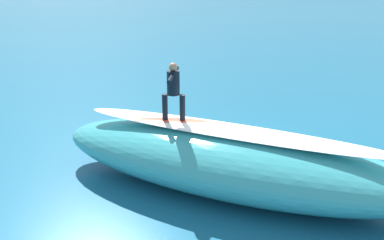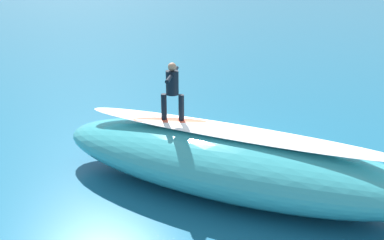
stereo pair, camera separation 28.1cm
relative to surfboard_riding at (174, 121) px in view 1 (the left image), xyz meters
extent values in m
plane|color=#196084|center=(-1.41, -1.28, -1.58)|extent=(120.00, 120.00, 0.00)
ellipsoid|color=teal|center=(-1.45, 0.50, -0.81)|extent=(9.71, 5.73, 1.53)
ellipsoid|color=white|center=(-1.45, 0.50, -0.01)|extent=(7.79, 3.52, 0.08)
ellipsoid|color=#E0563D|center=(0.00, 0.00, 0.00)|extent=(2.10, 0.51, 0.09)
cylinder|color=black|center=(0.22, -0.01, 0.38)|extent=(0.14, 0.14, 0.66)
cylinder|color=black|center=(-0.22, 0.01, 0.38)|extent=(0.14, 0.14, 0.66)
cylinder|color=black|center=(0.00, 0.00, 1.00)|extent=(0.32, 0.32, 0.60)
sphere|color=tan|center=(0.00, 0.00, 1.40)|extent=(0.20, 0.20, 0.20)
cylinder|color=black|center=(0.01, 0.42, 1.21)|extent=(0.11, 0.54, 0.09)
cylinder|color=black|center=(-0.01, -0.42, 1.21)|extent=(0.11, 0.54, 0.09)
ellipsoid|color=#33B2D1|center=(-0.71, -2.30, -1.53)|extent=(1.67, 1.81, 0.09)
cylinder|color=black|center=(-0.71, -2.30, -1.33)|extent=(0.79, 0.84, 0.30)
sphere|color=tan|center=(-0.37, -1.91, -1.27)|extent=(0.21, 0.21, 0.21)
cylinder|color=black|center=(-1.16, -2.95, -1.41)|extent=(0.57, 0.62, 0.13)
cylinder|color=black|center=(-1.29, -2.84, -1.41)|extent=(0.57, 0.62, 0.13)
ellipsoid|color=white|center=(-2.60, 0.50, -1.50)|extent=(0.59, 0.91, 0.14)
ellipsoid|color=white|center=(-1.74, -3.23, -1.51)|extent=(0.73, 0.80, 0.12)
camera|label=1|loc=(-1.44, 10.80, 4.04)|focal=43.24mm
camera|label=2|loc=(-1.72, 10.77, 4.04)|focal=43.24mm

